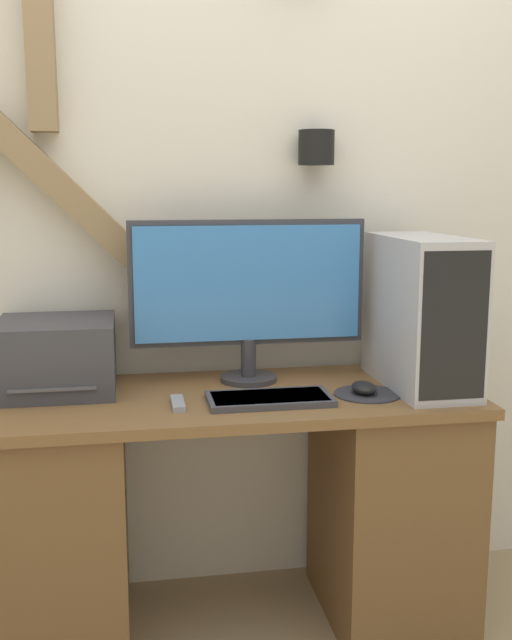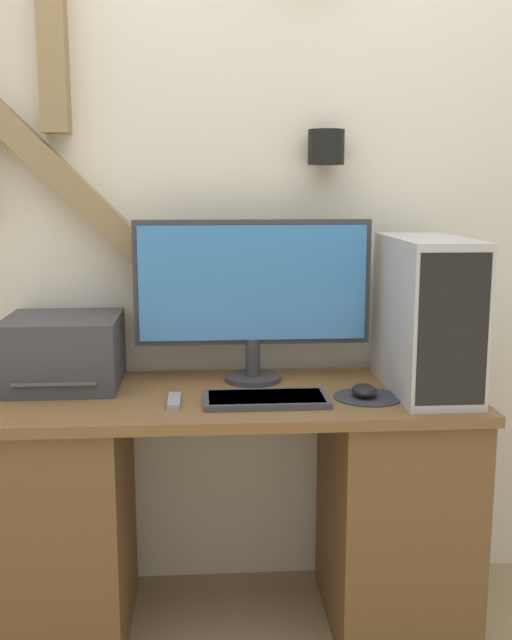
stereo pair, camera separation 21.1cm
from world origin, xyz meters
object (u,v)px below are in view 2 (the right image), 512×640
at_px(monitor, 253,288).
at_px(keyboard, 266,399).
at_px(mouse, 364,390).
at_px(printer, 63,352).
at_px(computer_tower, 427,315).
at_px(remote_control, 174,401).

distance_m(monitor, keyboard, 0.36).
bearing_deg(mouse, printer, 167.33).
bearing_deg(mouse, keyboard, -174.73).
xyz_separation_m(mouse, computer_tower, (0.19, 0.07, 0.20)).
relative_size(monitor, keyboard, 2.07).
relative_size(mouse, remote_control, 0.75).
bearing_deg(keyboard, remote_control, 178.95).
xyz_separation_m(mouse, printer, (-0.86, 0.19, 0.08)).
distance_m(monitor, printer, 0.59).
xyz_separation_m(monitor, printer, (-0.56, -0.02, -0.18)).
bearing_deg(remote_control, keyboard, -1.05).
relative_size(keyboard, mouse, 3.56).
bearing_deg(monitor, printer, -178.18).
xyz_separation_m(monitor, mouse, (0.30, -0.21, -0.26)).
bearing_deg(printer, computer_tower, -6.81).
height_order(mouse, printer, printer).
height_order(monitor, keyboard, monitor).
bearing_deg(mouse, monitor, 144.70).
bearing_deg(mouse, computer_tower, 19.48).
bearing_deg(remote_control, monitor, 45.20).
height_order(monitor, printer, monitor).
bearing_deg(remote_control, computer_tower, 7.03).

